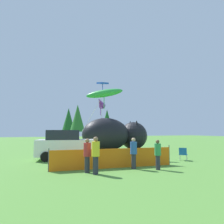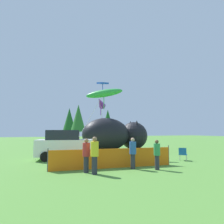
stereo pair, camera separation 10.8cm
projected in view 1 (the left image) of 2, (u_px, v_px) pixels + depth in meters
ground_plane at (121, 160)px, 15.38m from camera, size 120.00×120.00×0.00m
parked_car at (65, 145)px, 15.52m from camera, size 4.38×2.73×2.09m
folding_chair at (183, 153)px, 14.96m from camera, size 0.75×0.75×0.88m
inflatable_cat at (114, 136)px, 22.44m from camera, size 7.82×4.40×3.32m
safety_fence at (114, 158)px, 12.04m from camera, size 7.04×0.47×1.16m
spectator_in_blue_shirt at (87, 154)px, 10.72m from camera, size 0.36×0.36×1.66m
spectator_in_green_shirt at (96, 154)px, 10.34m from camera, size 0.38×0.38×1.76m
spectator_in_black_shirt at (158, 153)px, 11.53m from camera, size 0.34×0.34×1.57m
spectator_in_yellow_shirt at (134, 152)px, 11.77m from camera, size 0.36×0.36×1.66m
kite_purple_delta at (100, 103)px, 22.20m from camera, size 1.47×1.62×5.53m
kite_blue_box at (103, 84)px, 22.33m from camera, size 1.12×1.37×7.08m
kite_green_fish at (104, 94)px, 17.69m from camera, size 4.27×2.35×5.58m
horizon_tree_east at (78, 118)px, 46.46m from camera, size 3.18×3.18×7.60m
horizon_tree_west at (68, 120)px, 53.69m from camera, size 3.18×3.18×7.58m
horizon_tree_northeast at (107, 121)px, 57.84m from camera, size 3.19×3.19×7.61m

